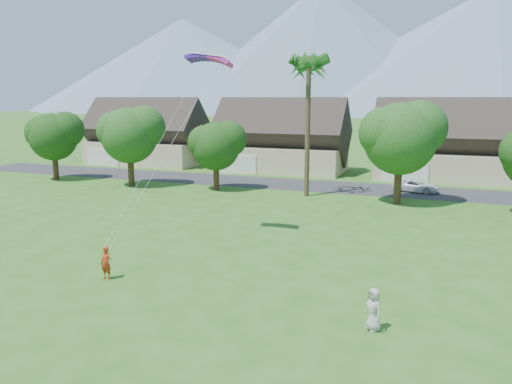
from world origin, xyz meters
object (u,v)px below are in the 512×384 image
at_px(kite_flyer, 106,263).
at_px(parked_car, 416,186).
at_px(parafoil_kite, 209,57).
at_px(watcher, 374,309).

height_order(kite_flyer, parked_car, kite_flyer).
bearing_deg(kite_flyer, parafoil_kite, 82.35).
relative_size(watcher, parafoil_kite, 0.59).
relative_size(watcher, parked_car, 0.41).
xyz_separation_m(watcher, parafoil_kite, (-11.37, 9.58, 10.34)).
height_order(parked_car, parafoil_kite, parafoil_kite).
relative_size(kite_flyer, parked_car, 0.40).
distance_m(kite_flyer, parked_car, 32.22).
xyz_separation_m(watcher, parked_car, (0.05, 30.42, -0.26)).
relative_size(kite_flyer, parafoil_kite, 0.58).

